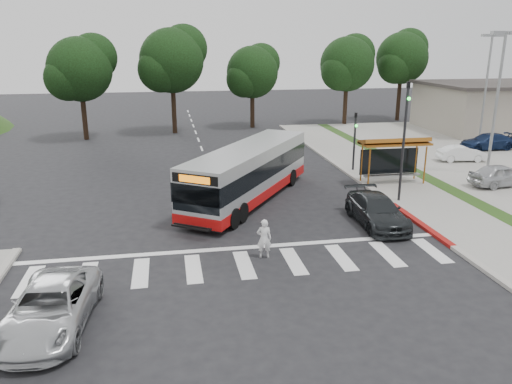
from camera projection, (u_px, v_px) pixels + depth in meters
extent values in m
plane|color=black|center=(229.00, 222.00, 24.38)|extent=(140.00, 140.00, 0.00)
cube|color=gray|center=(375.00, 171.00, 33.76)|extent=(4.00, 40.00, 0.12)
cube|color=#9E9991|center=(347.00, 172.00, 33.42)|extent=(0.30, 40.00, 0.15)
cube|color=maroon|center=(419.00, 223.00, 23.99)|extent=(0.32, 6.00, 0.15)
cube|color=gray|center=(500.00, 108.00, 49.56)|extent=(14.00, 10.00, 4.40)
cube|color=#383330|center=(503.00, 84.00, 48.89)|extent=(14.60, 10.60, 0.30)
cube|color=silver|center=(244.00, 265.00, 19.66)|extent=(18.00, 2.60, 0.01)
cylinder|color=#975619|center=(369.00, 168.00, 29.68)|extent=(0.10, 0.10, 2.30)
cylinder|color=#975619|center=(425.00, 165.00, 30.29)|extent=(0.10, 0.10, 2.30)
cylinder|color=#975619|center=(361.00, 163.00, 30.81)|extent=(0.10, 0.10, 2.30)
cylinder|color=#975619|center=(416.00, 161.00, 31.42)|extent=(0.10, 0.10, 2.30)
cube|color=#975619|center=(395.00, 143.00, 30.18)|extent=(4.20, 1.60, 0.12)
cube|color=#975619|center=(395.00, 141.00, 30.18)|extent=(4.20, 1.32, 0.51)
cube|color=black|center=(389.00, 161.00, 31.10)|extent=(3.80, 0.06, 1.60)
cube|color=gray|center=(392.00, 175.00, 30.75)|extent=(3.60, 0.40, 0.08)
cylinder|color=black|center=(403.00, 144.00, 26.48)|extent=(0.14, 0.14, 6.50)
imported|color=black|center=(408.00, 91.00, 25.69)|extent=(0.16, 0.20, 1.00)
sphere|color=#19E533|center=(409.00, 99.00, 25.62)|extent=(0.18, 0.18, 0.18)
cylinder|color=black|center=(354.00, 142.00, 33.44)|extent=(0.14, 0.14, 4.00)
imported|color=black|center=(356.00, 120.00, 33.01)|extent=(0.16, 0.20, 1.00)
sphere|color=#19E533|center=(356.00, 126.00, 32.94)|extent=(0.18, 0.18, 0.18)
cylinder|color=gray|center=(496.00, 105.00, 31.76)|extent=(0.18, 0.18, 9.00)
cube|color=gray|center=(498.00, 33.00, 30.40)|extent=(0.80, 0.35, 0.22)
cylinder|color=gray|center=(486.00, 90.00, 42.20)|extent=(0.18, 0.18, 9.00)
cube|color=gray|center=(487.00, 35.00, 40.85)|extent=(0.80, 0.35, 0.22)
cube|color=gray|center=(499.00, 35.00, 41.03)|extent=(0.80, 0.35, 0.22)
cylinder|color=black|center=(345.00, 103.00, 52.83)|extent=(0.44, 0.44, 4.40)
sphere|color=black|center=(347.00, 64.00, 51.68)|extent=(5.60, 5.60, 5.60)
sphere|color=black|center=(355.00, 54.00, 52.37)|extent=(4.20, 4.20, 4.20)
sphere|color=black|center=(340.00, 71.00, 51.05)|extent=(3.92, 3.92, 3.92)
cylinder|color=black|center=(399.00, 99.00, 55.86)|extent=(0.44, 0.44, 4.84)
sphere|color=black|center=(402.00, 58.00, 54.60)|extent=(5.60, 5.60, 5.60)
sphere|color=black|center=(409.00, 48.00, 55.27)|extent=(4.20, 4.20, 4.20)
sphere|color=black|center=(396.00, 66.00, 53.99)|extent=(3.92, 3.92, 3.92)
cylinder|color=black|center=(174.00, 108.00, 47.86)|extent=(0.44, 0.44, 4.84)
sphere|color=black|center=(172.00, 61.00, 46.60)|extent=(6.00, 6.00, 6.00)
sphere|color=black|center=(184.00, 48.00, 47.34)|extent=(4.50, 4.50, 4.50)
sphere|color=black|center=(161.00, 70.00, 45.94)|extent=(4.20, 4.20, 4.20)
cylinder|color=black|center=(252.00, 108.00, 51.23)|extent=(0.44, 0.44, 3.96)
sphere|color=black|center=(252.00, 72.00, 50.20)|extent=(5.20, 5.20, 5.20)
sphere|color=black|center=(261.00, 63.00, 50.85)|extent=(3.90, 3.90, 3.90)
sphere|color=black|center=(244.00, 79.00, 49.61)|extent=(3.64, 3.64, 3.64)
cylinder|color=black|center=(84.00, 115.00, 44.69)|extent=(0.44, 0.44, 4.40)
sphere|color=black|center=(80.00, 69.00, 43.54)|extent=(5.60, 5.60, 5.60)
sphere|color=black|center=(93.00, 57.00, 44.24)|extent=(4.20, 4.20, 4.20)
sphere|color=black|center=(67.00, 78.00, 42.92)|extent=(3.92, 3.92, 3.92)
imported|color=white|center=(264.00, 238.00, 20.13)|extent=(0.66, 0.49, 1.64)
imported|color=#212426|center=(377.00, 211.00, 23.87)|extent=(2.05, 4.85, 1.40)
imported|color=#AFB2B5|center=(50.00, 307.00, 15.13)|extent=(2.74, 5.19, 1.39)
imported|color=#B8BABE|center=(501.00, 175.00, 30.00)|extent=(4.07, 1.98, 1.34)
imported|color=white|center=(462.00, 153.00, 36.35)|extent=(3.57, 1.61, 1.14)
imported|color=#132245|center=(487.00, 142.00, 40.34)|extent=(4.46, 1.82, 1.29)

